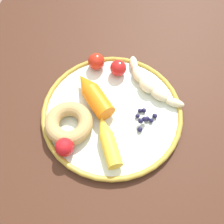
# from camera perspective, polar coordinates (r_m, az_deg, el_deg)

# --- Properties ---
(ground_plane) EXTENTS (6.00, 6.00, 0.00)m
(ground_plane) POSITION_cam_1_polar(r_m,az_deg,el_deg) (1.35, -0.34, -13.42)
(ground_plane) COLOR #816C60
(dining_table) EXTENTS (1.02, 0.77, 0.75)m
(dining_table) POSITION_cam_1_polar(r_m,az_deg,el_deg) (0.76, -0.60, -0.05)
(dining_table) COLOR #402216
(dining_table) RESTS_ON ground_plane
(plate) EXTENTS (0.32, 0.32, 0.02)m
(plate) POSITION_cam_1_polar(r_m,az_deg,el_deg) (0.63, -0.00, -0.13)
(plate) COLOR silver
(plate) RESTS_ON dining_table
(banana) EXTENTS (0.13, 0.15, 0.03)m
(banana) POSITION_cam_1_polar(r_m,az_deg,el_deg) (0.66, 7.79, 5.71)
(banana) COLOR beige
(banana) RESTS_ON plate
(carrot_orange) EXTENTS (0.12, 0.12, 0.04)m
(carrot_orange) POSITION_cam_1_polar(r_m,az_deg,el_deg) (0.63, -4.01, 3.76)
(carrot_orange) COLOR orange
(carrot_orange) RESTS_ON plate
(carrot_yellow) EXTENTS (0.12, 0.08, 0.03)m
(carrot_yellow) POSITION_cam_1_polar(r_m,az_deg,el_deg) (0.58, -0.90, -5.88)
(carrot_yellow) COLOR yellow
(carrot_yellow) RESTS_ON plate
(donut) EXTENTS (0.15, 0.15, 0.03)m
(donut) POSITION_cam_1_polar(r_m,az_deg,el_deg) (0.60, -8.98, -2.36)
(donut) COLOR tan
(donut) RESTS_ON plate
(blueberry_pile) EXTENTS (0.06, 0.05, 0.02)m
(blueberry_pile) POSITION_cam_1_polar(r_m,az_deg,el_deg) (0.61, 6.80, -1.33)
(blueberry_pile) COLOR #191638
(blueberry_pile) RESTS_ON plate
(tomato_near) EXTENTS (0.04, 0.04, 0.04)m
(tomato_near) POSITION_cam_1_polar(r_m,az_deg,el_deg) (0.68, -3.28, 10.47)
(tomato_near) COLOR red
(tomato_near) RESTS_ON plate
(tomato_mid) EXTENTS (0.04, 0.04, 0.04)m
(tomato_mid) POSITION_cam_1_polar(r_m,az_deg,el_deg) (0.58, -9.86, -7.21)
(tomato_mid) COLOR red
(tomato_mid) RESTS_ON plate
(tomato_far) EXTENTS (0.04, 0.04, 0.04)m
(tomato_far) POSITION_cam_1_polar(r_m,az_deg,el_deg) (0.67, 1.30, 9.14)
(tomato_far) COLOR red
(tomato_far) RESTS_ON plate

